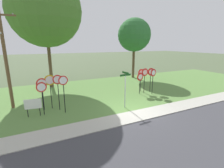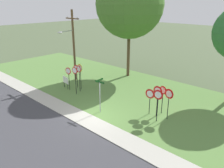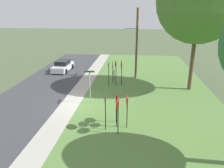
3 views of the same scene
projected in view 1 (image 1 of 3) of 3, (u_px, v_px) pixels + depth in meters
name	position (u px, v px, depth m)	size (l,w,h in m)	color
ground_plane	(134.00, 111.00, 12.16)	(160.00, 160.00, 0.00)	#4C5B3D
road_asphalt	(187.00, 147.00, 7.97)	(44.00, 6.40, 0.01)	#3D3D42
sidewalk_strip	(140.00, 115.00, 11.46)	(44.00, 1.60, 0.06)	#ADAA9E
grass_median	(103.00, 91.00, 17.40)	(44.00, 12.00, 0.04)	#567F3D
stop_sign_near_left	(58.00, 85.00, 11.85)	(0.69, 0.11, 2.71)	black
stop_sign_near_right	(50.00, 84.00, 12.12)	(0.79, 0.13, 2.66)	black
stop_sign_far_left	(42.00, 87.00, 11.90)	(0.78, 0.17, 2.46)	black
stop_sign_far_center	(64.00, 86.00, 11.34)	(0.67, 0.12, 2.75)	black
stop_sign_far_right	(42.00, 91.00, 11.04)	(0.69, 0.14, 2.38)	black
yield_sign_near_left	(141.00, 75.00, 16.78)	(0.68, 0.14, 2.36)	black
yield_sign_near_right	(145.00, 75.00, 16.13)	(0.76, 0.10, 2.53)	black
yield_sign_far_left	(151.00, 74.00, 16.63)	(0.77, 0.13, 2.48)	black
yield_sign_far_right	(140.00, 78.00, 15.86)	(0.78, 0.13, 2.14)	black
yield_sign_center	(153.00, 75.00, 15.71)	(0.75, 0.16, 2.55)	black
street_name_post	(125.00, 87.00, 12.39)	(0.96, 0.82, 2.85)	#9EA0A8
utility_pole	(4.00, 53.00, 11.59)	(2.10, 2.07, 7.79)	brown
notice_board	(33.00, 105.00, 11.03)	(1.09, 0.18, 1.25)	black
oak_tree_left	(45.00, 11.00, 16.86)	(7.57, 7.57, 12.05)	brown
oak_tree_right	(134.00, 35.00, 22.68)	(4.62, 4.62, 8.41)	brown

